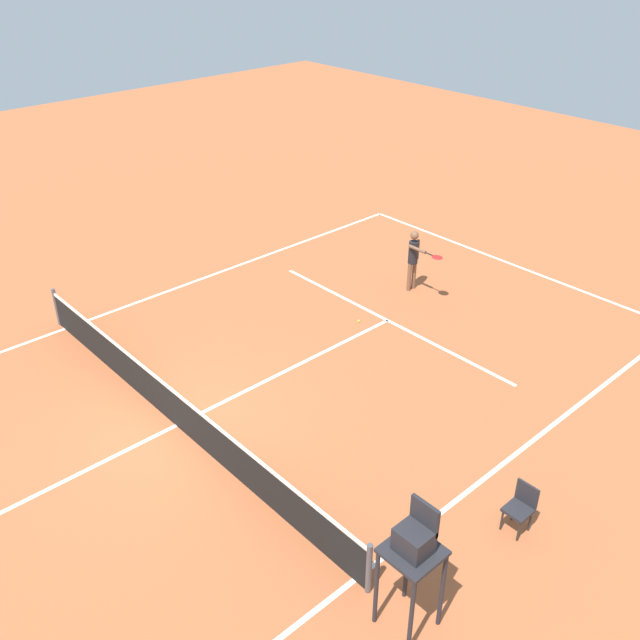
{
  "coord_description": "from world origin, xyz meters",
  "views": [
    {
      "loc": [
        -10.9,
        5.72,
        9.62
      ],
      "look_at": [
        0.24,
        -4.4,
        0.8
      ],
      "focal_mm": 39.39,
      "sensor_mm": 36.0,
      "label": 1
    }
  ],
  "objects_px": {
    "umpire_chair": "(414,550)",
    "courtside_chair_mid": "(521,506)",
    "player_serving": "(414,256)",
    "tennis_ball": "(359,321)"
  },
  "relations": [
    {
      "from": "player_serving",
      "to": "umpire_chair",
      "type": "height_order",
      "value": "umpire_chair"
    },
    {
      "from": "tennis_ball",
      "to": "umpire_chair",
      "type": "bearing_deg",
      "value": 139.66
    },
    {
      "from": "player_serving",
      "to": "tennis_ball",
      "type": "xyz_separation_m",
      "value": [
        -0.28,
        2.48,
        -1.06
      ]
    },
    {
      "from": "umpire_chair",
      "to": "courtside_chair_mid",
      "type": "distance_m",
      "value": 3.11
    },
    {
      "from": "tennis_ball",
      "to": "courtside_chair_mid",
      "type": "distance_m",
      "value": 7.72
    },
    {
      "from": "player_serving",
      "to": "courtside_chair_mid",
      "type": "relative_size",
      "value": 1.92
    },
    {
      "from": "tennis_ball",
      "to": "umpire_chair",
      "type": "relative_size",
      "value": 0.03
    },
    {
      "from": "umpire_chair",
      "to": "courtside_chair_mid",
      "type": "relative_size",
      "value": 2.54
    },
    {
      "from": "courtside_chair_mid",
      "to": "player_serving",
      "type": "bearing_deg",
      "value": -36.94
    },
    {
      "from": "tennis_ball",
      "to": "umpire_chair",
      "type": "xyz_separation_m",
      "value": [
        -7.03,
        5.97,
        1.57
      ]
    }
  ]
}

